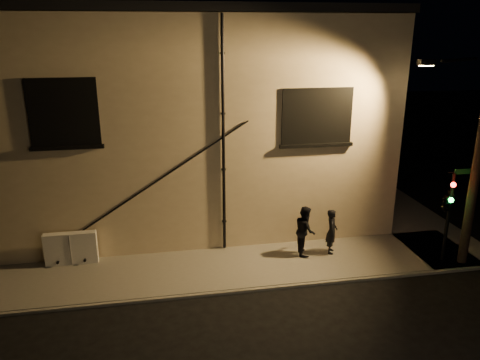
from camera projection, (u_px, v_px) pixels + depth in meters
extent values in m
plane|color=black|center=(293.00, 286.00, 15.16)|extent=(90.00, 90.00, 0.00)
cube|color=slate|center=(196.00, 271.00, 16.03)|extent=(20.00, 3.00, 0.12)
cube|color=slate|center=(371.00, 192.00, 23.74)|extent=(3.00, 16.00, 0.12)
cube|color=beige|center=(179.00, 113.00, 21.76)|extent=(16.00, 12.00, 8.50)
cube|color=black|center=(175.00, 12.00, 20.40)|extent=(16.20, 12.20, 0.30)
cube|color=black|center=(64.00, 112.00, 15.09)|extent=(2.20, 0.10, 2.20)
cube|color=#A5B28C|center=(64.00, 112.00, 15.10)|extent=(1.98, 0.05, 1.98)
cube|color=black|center=(317.00, 116.00, 16.68)|extent=(2.60, 0.10, 2.00)
cube|color=#A5B28C|center=(317.00, 116.00, 16.70)|extent=(2.38, 0.05, 1.78)
cylinder|color=black|center=(223.00, 139.00, 16.26)|extent=(0.11, 0.11, 8.30)
cylinder|color=black|center=(161.00, 178.00, 16.31)|extent=(5.96, 0.04, 3.75)
cylinder|color=black|center=(165.00, 176.00, 16.31)|extent=(5.96, 0.04, 3.75)
cube|color=white|center=(71.00, 248.00, 16.23)|extent=(1.76, 0.30, 1.16)
imported|color=black|center=(332.00, 231.00, 16.98)|extent=(0.58, 0.71, 1.68)
imported|color=black|center=(305.00, 230.00, 16.88)|extent=(0.80, 0.97, 1.82)
cylinder|color=black|center=(448.00, 218.00, 16.17)|extent=(0.12, 0.12, 3.23)
imported|color=black|center=(447.00, 201.00, 15.81)|extent=(0.81, 1.99, 0.78)
sphere|color=#FF140C|center=(453.00, 185.00, 15.45)|extent=(0.17, 0.17, 0.17)
sphere|color=#14FF3F|center=(451.00, 200.00, 15.61)|extent=(0.17, 0.17, 0.17)
cube|color=#0C4C1E|center=(464.00, 171.00, 15.72)|extent=(0.70, 0.03, 0.18)
cylinder|color=black|center=(478.00, 162.00, 15.43)|extent=(0.31, 0.31, 7.56)
cylinder|color=black|center=(460.00, 60.00, 14.81)|extent=(1.92, 1.04, 0.10)
cube|color=black|center=(427.00, 62.00, 15.22)|extent=(0.55, 0.28, 0.18)
cube|color=#FFC672|center=(426.00, 65.00, 15.25)|extent=(0.42, 0.20, 0.04)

